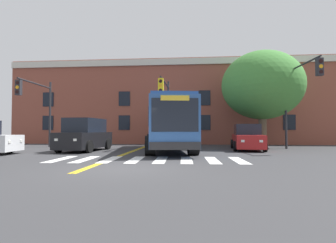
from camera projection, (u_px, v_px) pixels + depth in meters
The scene contains 13 objects.
ground_plane at pixel (122, 169), 9.25m from camera, with size 120.00×120.00×0.00m, color #38383A.
crosswalk at pixel (148, 160), 11.97m from camera, with size 8.78×3.07×0.01m.
lane_line_yellow_inner at pixel (153, 144), 26.07m from camera, with size 0.12×36.00×0.01m, color gold.
lane_line_yellow_outer at pixel (154, 144), 26.05m from camera, with size 0.12×36.00×0.01m, color gold.
city_bus at pixel (168, 124), 17.38m from camera, with size 3.98×10.81×3.22m.
car_black_near_lane at pixel (85, 135), 17.08m from camera, with size 2.43×4.82×2.12m.
car_red_far_lane at pixel (247, 138), 17.93m from camera, with size 2.34×4.73×1.76m.
car_tan_behind_bus at pixel (172, 135), 28.02m from camera, with size 2.19×4.01×1.82m.
traffic_light_near_corner at pixel (298, 89), 17.23m from camera, with size 0.63×4.53×5.96m.
traffic_light_far_corner at pixel (38, 101), 19.27m from camera, with size 0.37×4.32×5.23m.
traffic_light_overhead at pixel (165, 100), 19.49m from camera, with size 0.38×4.55×5.34m.
street_tree_curbside_large at pixel (262, 86), 20.63m from camera, with size 7.54×7.82×7.55m.
building_facade at pixel (203, 104), 27.79m from camera, with size 38.35×6.62×8.26m.
Camera 1 is at (2.43, -9.13, 1.37)m, focal length 28.00 mm.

